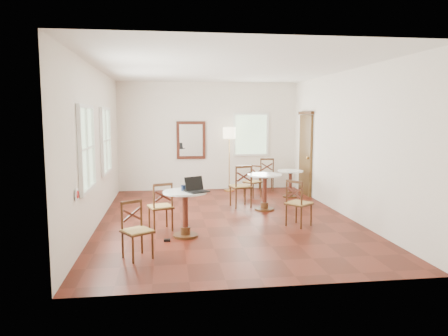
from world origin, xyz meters
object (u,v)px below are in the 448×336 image
object	(u,v)px
cafe_table_mid	(265,188)
chair_near_b	(136,230)
water_glass	(189,187)
cafe_table_back	(290,181)
chair_back_b	(253,181)
floor_lamp	(229,137)
cafe_table_near	(185,209)
chair_near_a	(161,206)
mouse	(186,190)
chair_mid_a	(241,186)
laptop	(196,188)
chair_back_a	(266,174)
chair_mid_b	(298,203)
navy_mug	(184,188)
power_adapter	(167,240)

from	to	relation	value
cafe_table_mid	chair_near_b	distance (m)	3.86
water_glass	cafe_table_back	bearing A→B (deg)	49.01
cafe_table_mid	chair_back_b	world-z (taller)	chair_back_b
floor_lamp	cafe_table_near	bearing A→B (deg)	-107.96
chair_near_a	mouse	xyz separation A→B (m)	(0.44, -0.51, 0.38)
chair_mid_a	floor_lamp	distance (m)	2.33
cafe_table_back	cafe_table_mid	bearing A→B (deg)	-125.88
cafe_table_near	chair_mid_a	bearing A→B (deg)	58.57
chair_near_a	chair_mid_a	world-z (taller)	chair_mid_a
laptop	cafe_table_back	bearing A→B (deg)	24.40
laptop	chair_back_b	bearing A→B (deg)	36.77
cafe_table_back	chair_back_a	bearing A→B (deg)	109.26
chair_near_a	laptop	xyz separation A→B (m)	(0.61, -0.55, 0.42)
chair_near_b	chair_back_a	distance (m)	6.19
chair_back_a	chair_mid_b	bearing A→B (deg)	92.45
cafe_table_back	floor_lamp	distance (m)	2.09
cafe_table_mid	mouse	size ratio (longest dim) A/B	7.89
chair_mid_b	chair_back_a	world-z (taller)	chair_back_a
chair_back_a	floor_lamp	xyz separation A→B (m)	(-1.04, 0.05, 1.04)
chair_mid_b	laptop	bearing A→B (deg)	65.96
cafe_table_back	chair_near_a	xyz separation A→B (m)	(-3.25, -2.75, 0.02)
cafe_table_mid	floor_lamp	xyz separation A→B (m)	(-0.42, 2.48, 1.00)
navy_mug	cafe_table_near	bearing A→B (deg)	-58.91
cafe_table_back	chair_mid_a	bearing A→B (deg)	-145.95
chair_back_a	navy_mug	distance (m)	4.94
chair_back_b	cafe_table_back	bearing A→B (deg)	42.87
cafe_table_mid	chair_near_b	bearing A→B (deg)	-132.15
chair_mid_b	chair_near_a	bearing A→B (deg)	50.42
mouse	floor_lamp	bearing A→B (deg)	96.91
cafe_table_back	chair_mid_a	size ratio (longest dim) A/B	0.71
chair_mid_b	chair_back_a	size ratio (longest dim) A/B	0.97
chair_near_a	chair_back_a	xyz separation A→B (m)	(2.87, 3.82, 0.01)
chair_near_a	mouse	size ratio (longest dim) A/B	8.73
chair_mid_b	navy_mug	size ratio (longest dim) A/B	7.05
chair_back_a	chair_near_b	bearing A→B (deg)	65.79
floor_lamp	power_adapter	distance (m)	5.11
water_glass	power_adapter	world-z (taller)	water_glass
floor_lamp	navy_mug	size ratio (longest dim) A/B	13.97
chair_mid_b	cafe_table_near	bearing A→B (deg)	62.67
water_glass	cafe_table_mid	bearing A→B (deg)	45.60
floor_lamp	water_glass	world-z (taller)	floor_lamp
cafe_table_back	chair_back_b	bearing A→B (deg)	171.40
cafe_table_near	navy_mug	world-z (taller)	navy_mug
water_glass	chair_back_b	bearing A→B (deg)	61.27
mouse	navy_mug	world-z (taller)	navy_mug
chair_mid_a	chair_mid_b	world-z (taller)	chair_mid_a
chair_mid_a	chair_back_b	world-z (taller)	chair_mid_a
chair_back_a	navy_mug	size ratio (longest dim) A/B	7.26
chair_near_b	laptop	xyz separation A→B (m)	(0.94, 0.92, 0.44)
cafe_table_back	water_glass	distance (m)	4.23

